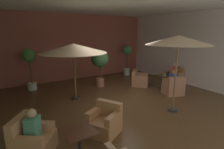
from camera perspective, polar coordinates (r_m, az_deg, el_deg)
ground_plane at (r=7.14m, az=1.91°, el=-8.98°), size 9.18×9.01×0.02m
wall_back_brick at (r=10.64m, az=-11.50°, el=8.59°), size 9.18×0.08×3.72m
wall_right_plain at (r=9.91m, az=24.76°, el=7.29°), size 0.08×9.01×3.72m
ceiling_slab at (r=6.68m, az=2.19°, el=22.35°), size 9.18×9.01×0.06m
cafe_table_front_left at (r=9.22m, az=15.76°, el=-1.46°), size 0.65×0.65×0.61m
armchair_front_left_north at (r=10.15m, az=19.32°, el=-0.94°), size 0.85×0.88×0.86m
armchair_front_left_east at (r=9.30m, az=8.89°, el=-1.75°), size 1.14×1.14×0.80m
armchair_front_left_south at (r=8.32m, az=19.13°, el=-3.96°), size 0.97×0.94×0.87m
cafe_table_front_right at (r=4.21m, az=-10.49°, el=-19.03°), size 0.69×0.69×0.61m
armchair_front_right_east at (r=5.03m, az=-2.40°, el=-15.07°), size 1.05×1.04×0.84m
armchair_front_right_south at (r=4.62m, az=-24.23°, el=-18.95°), size 1.09×1.10×0.91m
patio_umbrella_tall_red at (r=7.19m, az=-12.24°, el=8.20°), size 2.63×2.63×2.28m
patio_umbrella_center_beige at (r=6.18m, az=20.60°, el=10.16°), size 2.12×2.12×2.62m
potted_tree_left_corner at (r=11.35m, az=4.90°, el=6.13°), size 0.59×0.59×1.91m
potted_tree_mid_left at (r=8.86m, az=-3.92°, el=4.34°), size 0.87×0.87×1.88m
potted_tree_mid_right at (r=9.17m, az=-24.94°, el=3.75°), size 0.63×0.63×1.97m
patron_blue_shirt at (r=8.25m, az=19.22°, el=-1.15°), size 0.39×0.33×0.65m
patron_by_window at (r=4.40m, az=-24.18°, el=-14.50°), size 0.39×0.42×0.68m
patron_with_friend at (r=10.02m, az=19.38°, el=1.39°), size 0.26×0.37×0.66m
iced_drink_cup at (r=9.23m, az=16.61°, el=0.07°), size 0.08×0.08×0.11m
open_laptop at (r=9.16m, az=17.12°, el=-0.08°), size 0.36×0.31×0.20m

